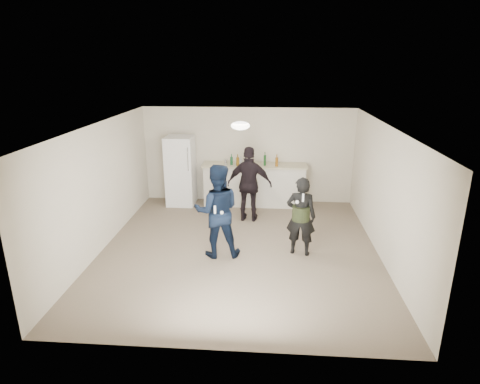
# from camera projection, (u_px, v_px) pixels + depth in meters

# --- Properties ---
(floor) EXTENTS (6.00, 6.00, 0.00)m
(floor) POSITION_uv_depth(u_px,v_px,m) (239.00, 249.00, 8.12)
(floor) COLOR #6B5B4C
(floor) RESTS_ON ground
(ceiling) EXTENTS (6.00, 6.00, 0.00)m
(ceiling) POSITION_uv_depth(u_px,v_px,m) (239.00, 125.00, 7.34)
(ceiling) COLOR silver
(ceiling) RESTS_ON wall_back
(wall_back) EXTENTS (6.00, 0.00, 6.00)m
(wall_back) POSITION_uv_depth(u_px,v_px,m) (248.00, 155.00, 10.57)
(wall_back) COLOR beige
(wall_back) RESTS_ON floor
(wall_front) EXTENTS (6.00, 0.00, 6.00)m
(wall_front) POSITION_uv_depth(u_px,v_px,m) (221.00, 266.00, 4.88)
(wall_front) COLOR beige
(wall_front) RESTS_ON floor
(wall_left) EXTENTS (0.00, 6.00, 6.00)m
(wall_left) POSITION_uv_depth(u_px,v_px,m) (101.00, 187.00, 7.92)
(wall_left) COLOR beige
(wall_left) RESTS_ON floor
(wall_right) EXTENTS (0.00, 6.00, 6.00)m
(wall_right) POSITION_uv_depth(u_px,v_px,m) (385.00, 194.00, 7.53)
(wall_right) COLOR beige
(wall_right) RESTS_ON floor
(counter) EXTENTS (2.60, 0.56, 1.05)m
(counter) POSITION_uv_depth(u_px,v_px,m) (254.00, 185.00, 10.47)
(counter) COLOR beige
(counter) RESTS_ON floor
(counter_top) EXTENTS (2.68, 0.64, 0.04)m
(counter_top) POSITION_uv_depth(u_px,v_px,m) (255.00, 165.00, 10.30)
(counter_top) COLOR beige
(counter_top) RESTS_ON counter
(fridge) EXTENTS (0.70, 0.70, 1.80)m
(fridge) POSITION_uv_depth(u_px,v_px,m) (181.00, 171.00, 10.42)
(fridge) COLOR white
(fridge) RESTS_ON floor
(fridge_handle) EXTENTS (0.02, 0.02, 0.60)m
(fridge_handle) POSITION_uv_depth(u_px,v_px,m) (188.00, 159.00, 9.93)
(fridge_handle) COLOR silver
(fridge_handle) RESTS_ON fridge
(ceiling_dome) EXTENTS (0.36, 0.36, 0.16)m
(ceiling_dome) POSITION_uv_depth(u_px,v_px,m) (240.00, 126.00, 7.64)
(ceiling_dome) COLOR white
(ceiling_dome) RESTS_ON ceiling
(shaker) EXTENTS (0.08, 0.08, 0.17)m
(shaker) POSITION_uv_depth(u_px,v_px,m) (226.00, 162.00, 10.18)
(shaker) COLOR silver
(shaker) RESTS_ON counter_top
(man) EXTENTS (0.97, 0.80, 1.83)m
(man) POSITION_uv_depth(u_px,v_px,m) (217.00, 211.00, 7.61)
(man) COLOR #0E1F3C
(man) RESTS_ON floor
(woman) EXTENTS (0.63, 0.48, 1.57)m
(woman) POSITION_uv_depth(u_px,v_px,m) (301.00, 216.00, 7.70)
(woman) COLOR black
(woman) RESTS_ON floor
(camo_shorts) EXTENTS (0.34, 0.34, 0.28)m
(camo_shorts) POSITION_uv_depth(u_px,v_px,m) (301.00, 213.00, 7.68)
(camo_shorts) COLOR #2C3C1B
(camo_shorts) RESTS_ON woman
(spectator) EXTENTS (1.07, 0.52, 1.78)m
(spectator) POSITION_uv_depth(u_px,v_px,m) (250.00, 184.00, 9.32)
(spectator) COLOR black
(spectator) RESTS_ON floor
(remote_man) EXTENTS (0.04, 0.04, 0.15)m
(remote_man) POSITION_uv_depth(u_px,v_px,m) (215.00, 209.00, 7.30)
(remote_man) COLOR white
(remote_man) RESTS_ON man
(nunchuk_man) EXTENTS (0.07, 0.07, 0.07)m
(nunchuk_man) POSITION_uv_depth(u_px,v_px,m) (222.00, 213.00, 7.34)
(nunchuk_man) COLOR white
(nunchuk_man) RESTS_ON man
(remote_woman) EXTENTS (0.04, 0.04, 0.15)m
(remote_woman) POSITION_uv_depth(u_px,v_px,m) (303.00, 198.00, 7.31)
(remote_woman) COLOR silver
(remote_woman) RESTS_ON woman
(nunchuk_woman) EXTENTS (0.07, 0.07, 0.07)m
(nunchuk_woman) POSITION_uv_depth(u_px,v_px,m) (297.00, 202.00, 7.38)
(nunchuk_woman) COLOR white
(nunchuk_woman) RESTS_ON woman
(bottle_cluster) EXTENTS (1.22, 0.16, 0.27)m
(bottle_cluster) POSITION_uv_depth(u_px,v_px,m) (251.00, 161.00, 10.15)
(bottle_cluster) COLOR #14471A
(bottle_cluster) RESTS_ON counter_top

